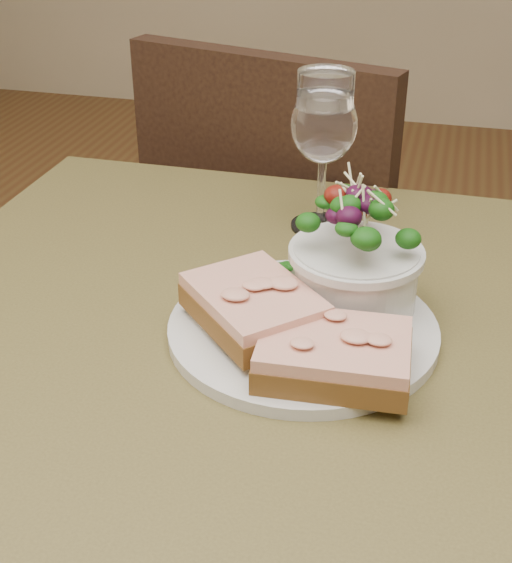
% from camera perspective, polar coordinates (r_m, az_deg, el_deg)
% --- Properties ---
extents(cafe_table, '(0.80, 0.80, 0.75)m').
position_cam_1_polar(cafe_table, '(0.80, 0.63, -10.53)').
color(cafe_table, '#49401F').
rests_on(cafe_table, ground).
extents(chair_far, '(0.52, 0.52, 0.90)m').
position_cam_1_polar(chair_far, '(1.52, 3.39, -5.17)').
color(chair_far, black).
rests_on(chair_far, ground).
extents(dinner_plate, '(0.26, 0.26, 0.01)m').
position_cam_1_polar(dinner_plate, '(0.74, 3.43, -3.47)').
color(dinner_plate, silver).
rests_on(dinner_plate, cafe_table).
extents(sandwich_front, '(0.13, 0.10, 0.03)m').
position_cam_1_polar(sandwich_front, '(0.67, 5.70, -5.32)').
color(sandwich_front, '#543316').
rests_on(sandwich_front, dinner_plate).
extents(sandwich_back, '(0.16, 0.16, 0.03)m').
position_cam_1_polar(sandwich_back, '(0.72, -0.16, -1.76)').
color(sandwich_back, '#543316').
rests_on(sandwich_back, dinner_plate).
extents(ramekin, '(0.07, 0.07, 0.04)m').
position_cam_1_polar(ramekin, '(0.74, -1.56, -1.29)').
color(ramekin, beige).
rests_on(ramekin, dinner_plate).
extents(salad_bowl, '(0.12, 0.12, 0.13)m').
position_cam_1_polar(salad_bowl, '(0.75, 7.33, 2.27)').
color(salad_bowl, silver).
rests_on(salad_bowl, dinner_plate).
extents(garnish, '(0.05, 0.04, 0.02)m').
position_cam_1_polar(garnish, '(0.81, 0.74, 0.87)').
color(garnish, '#0E3609').
rests_on(garnish, dinner_plate).
extents(wine_glass, '(0.08, 0.08, 0.18)m').
position_cam_1_polar(wine_glass, '(0.91, 4.97, 11.00)').
color(wine_glass, white).
rests_on(wine_glass, cafe_table).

